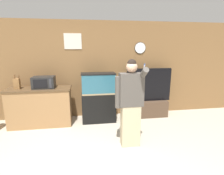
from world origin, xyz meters
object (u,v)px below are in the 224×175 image
object	(u,v)px
microwave	(44,82)
knife_block	(17,84)
counter_island	(40,107)
tv_on_stand	(148,103)
aquarium_on_stand	(99,98)
person_standing	(130,102)

from	to	relation	value
microwave	knife_block	bearing A→B (deg)	-179.48
counter_island	knife_block	xyz separation A→B (m)	(-0.47, -0.00, 0.60)
counter_island	tv_on_stand	bearing A→B (deg)	3.48
microwave	aquarium_on_stand	bearing A→B (deg)	0.64
knife_block	person_standing	bearing A→B (deg)	-26.75
tv_on_stand	person_standing	size ratio (longest dim) A/B	0.80
microwave	tv_on_stand	xyz separation A→B (m)	(2.72, 0.17, -0.70)
counter_island	tv_on_stand	world-z (taller)	tv_on_stand
tv_on_stand	counter_island	bearing A→B (deg)	-176.52
counter_island	tv_on_stand	xyz separation A→B (m)	(2.85, 0.17, -0.08)
microwave	knife_block	xyz separation A→B (m)	(-0.60, -0.01, -0.01)
person_standing	tv_on_stand	bearing A→B (deg)	57.53
microwave	tv_on_stand	distance (m)	2.81
knife_block	tv_on_stand	xyz separation A→B (m)	(3.32, 0.18, -0.68)
tv_on_stand	person_standing	bearing A→B (deg)	-122.47
tv_on_stand	aquarium_on_stand	bearing A→B (deg)	-173.64
aquarium_on_stand	person_standing	distance (m)	1.37
aquarium_on_stand	person_standing	xyz separation A→B (m)	(0.51, -1.24, 0.25)
knife_block	tv_on_stand	bearing A→B (deg)	3.05
microwave	tv_on_stand	size ratio (longest dim) A/B	0.37
microwave	person_standing	world-z (taller)	person_standing
person_standing	aquarium_on_stand	bearing A→B (deg)	112.47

